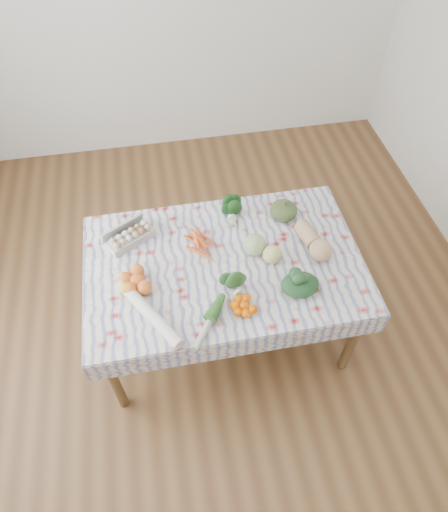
{
  "coord_description": "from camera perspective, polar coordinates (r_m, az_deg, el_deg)",
  "views": [
    {
      "loc": [
        -0.31,
        -1.66,
        2.9
      ],
      "look_at": [
        0.0,
        0.0,
        0.82
      ],
      "focal_mm": 32.0,
      "sensor_mm": 36.0,
      "label": 1
    }
  ],
  "objects": [
    {
      "name": "egg_carton",
      "position": [
        2.86,
        -11.55,
        2.27
      ],
      "size": [
        0.31,
        0.25,
        0.08
      ],
      "primitive_type": "cube",
      "rotation": [
        0.0,
        0.0,
        0.52
      ],
      "color": "#BBBBB5",
      "rests_on": "tablecloth"
    },
    {
      "name": "kabocha_squash",
      "position": [
        2.96,
        7.46,
        5.67
      ],
      "size": [
        0.23,
        0.23,
        0.12
      ],
      "primitive_type": "ellipsoid",
      "rotation": [
        0.0,
        0.0,
        0.36
      ],
      "color": "#3C4F25",
      "rests_on": "tablecloth"
    },
    {
      "name": "spinach_bag",
      "position": [
        2.6,
        9.49,
        -3.55
      ],
      "size": [
        0.24,
        0.2,
        0.1
      ],
      "primitive_type": "ellipsoid",
      "rotation": [
        0.0,
        0.0,
        -0.14
      ],
      "color": "#153318",
      "rests_on": "tablecloth"
    },
    {
      "name": "ground",
      "position": [
        3.36,
        -0.0,
        -8.85
      ],
      "size": [
        4.5,
        4.5,
        0.0
      ],
      "primitive_type": "plane",
      "color": "brown",
      "rests_on": "ground"
    },
    {
      "name": "dining_table",
      "position": [
        2.79,
        -0.0,
        -1.83
      ],
      "size": [
        1.6,
        1.0,
        0.75
      ],
      "color": "brown",
      "rests_on": "ground"
    },
    {
      "name": "carrot_bunch",
      "position": [
        2.78,
        -2.95,
        1.15
      ],
      "size": [
        0.26,
        0.25,
        0.04
      ],
      "primitive_type": "cube",
      "rotation": [
        0.0,
        0.0,
        0.37
      ],
      "color": "#F0581F",
      "rests_on": "tablecloth"
    },
    {
      "name": "daikon",
      "position": [
        2.5,
        -8.86,
        -7.52
      ],
      "size": [
        0.31,
        0.44,
        0.07
      ],
      "primitive_type": "cylinder",
      "rotation": [
        1.57,
        0.0,
        0.56
      ],
      "color": "white",
      "rests_on": "tablecloth"
    },
    {
      "name": "cabbage",
      "position": [
        2.73,
        3.86,
        1.42
      ],
      "size": [
        0.17,
        0.17,
        0.14
      ],
      "primitive_type": "sphere",
      "rotation": [
        0.0,
        0.0,
        -0.25
      ],
      "color": "#99B570",
      "rests_on": "tablecloth"
    },
    {
      "name": "kale_bunch",
      "position": [
        2.93,
        0.89,
        5.75
      ],
      "size": [
        0.14,
        0.12,
        0.12
      ],
      "primitive_type": "ellipsoid",
      "rotation": [
        0.0,
        0.0,
        -0.0
      ],
      "color": "#143D14",
      "rests_on": "tablecloth"
    },
    {
      "name": "mandarin_cluster",
      "position": [
        2.52,
        2.54,
        -6.18
      ],
      "size": [
        0.21,
        0.21,
        0.05
      ],
      "primitive_type": "cube",
      "rotation": [
        0.0,
        0.0,
        0.23
      ],
      "color": "#FB6500",
      "rests_on": "tablecloth"
    },
    {
      "name": "grapefruit",
      "position": [
        2.7,
        6.05,
        0.18
      ],
      "size": [
        0.14,
        0.14,
        0.11
      ],
      "primitive_type": "sphere",
      "rotation": [
        0.0,
        0.0,
        -0.24
      ],
      "color": "#D5C76E",
      "rests_on": "tablecloth"
    },
    {
      "name": "tablecloth",
      "position": [
        2.73,
        -0.0,
        -0.85
      ],
      "size": [
        1.66,
        1.06,
        0.01
      ],
      "primitive_type": "cube",
      "color": "silver",
      "rests_on": "dining_table"
    },
    {
      "name": "leek",
      "position": [
        2.47,
        -1.89,
        -8.33
      ],
      "size": [
        0.23,
        0.3,
        0.04
      ],
      "primitive_type": "cylinder",
      "rotation": [
        1.57,
        0.0,
        -0.61
      ],
      "color": "beige",
      "rests_on": "tablecloth"
    },
    {
      "name": "orange_cluster",
      "position": [
        2.64,
        -10.8,
        -3.02
      ],
      "size": [
        0.33,
        0.33,
        0.09
      ],
      "primitive_type": "cube",
      "rotation": [
        0.0,
        0.0,
        0.27
      ],
      "color": "orange",
      "rests_on": "tablecloth"
    },
    {
      "name": "broccoli",
      "position": [
        2.57,
        1.32,
        -3.77
      ],
      "size": [
        0.16,
        0.16,
        0.09
      ],
      "primitive_type": "ellipsoid",
      "rotation": [
        0.0,
        0.0,
        0.32
      ],
      "color": "#26521F",
      "rests_on": "tablecloth"
    },
    {
      "name": "butternut_squash",
      "position": [
        2.8,
        11.18,
        1.92
      ],
      "size": [
        0.2,
        0.32,
        0.14
      ],
      "primitive_type": "ellipsoid",
      "rotation": [
        0.0,
        0.0,
        0.23
      ],
      "color": "tan",
      "rests_on": "tablecloth"
    }
  ]
}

